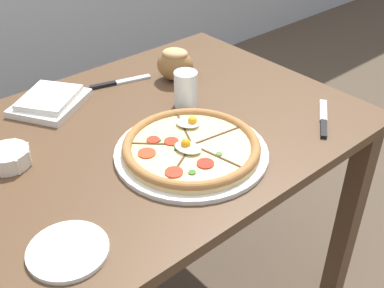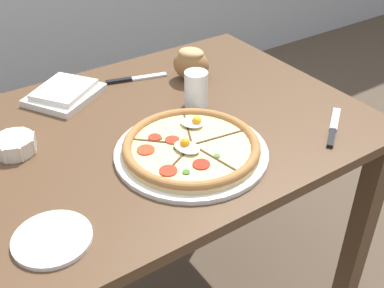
# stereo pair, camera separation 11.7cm
# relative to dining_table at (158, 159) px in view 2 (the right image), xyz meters

# --- Properties ---
(dining_table) EXTENTS (1.12, 0.83, 0.75)m
(dining_table) POSITION_rel_dining_table_xyz_m (0.00, 0.00, 0.00)
(dining_table) COLOR #513823
(dining_table) RESTS_ON ground_plane
(pizza) EXTENTS (0.38, 0.38, 0.05)m
(pizza) POSITION_rel_dining_table_xyz_m (0.00, -0.17, 0.14)
(pizza) COLOR white
(pizza) RESTS_ON dining_table
(ramekin_bowl) EXTENTS (0.11, 0.11, 0.04)m
(ramekin_bowl) POSITION_rel_dining_table_xyz_m (-0.35, 0.08, 0.14)
(ramekin_bowl) COLOR silver
(ramekin_bowl) RESTS_ON dining_table
(napkin_folded) EXTENTS (0.26, 0.24, 0.04)m
(napkin_folded) POSITION_rel_dining_table_xyz_m (-0.15, 0.28, 0.13)
(napkin_folded) COLOR silver
(napkin_folded) RESTS_ON dining_table
(bread_piece_near) EXTENTS (0.14, 0.14, 0.10)m
(bread_piece_near) POSITION_rel_dining_table_xyz_m (0.23, 0.17, 0.17)
(bread_piece_near) COLOR olive
(bread_piece_near) RESTS_ON dining_table
(knife_main) EXTENTS (0.19, 0.07, 0.01)m
(knife_main) POSITION_rel_dining_table_xyz_m (0.08, 0.27, 0.12)
(knife_main) COLOR silver
(knife_main) RESTS_ON dining_table
(knife_spare) EXTENTS (0.17, 0.13, 0.01)m
(knife_spare) POSITION_rel_dining_table_xyz_m (0.38, -0.28, 0.12)
(knife_spare) COLOR silver
(knife_spare) RESTS_ON dining_table
(water_glass) EXTENTS (0.07, 0.07, 0.11)m
(water_glass) POSITION_rel_dining_table_xyz_m (0.15, 0.02, 0.16)
(water_glass) COLOR white
(water_glass) RESTS_ON dining_table
(side_saucer) EXTENTS (0.16, 0.16, 0.01)m
(side_saucer) POSITION_rel_dining_table_xyz_m (-0.39, -0.26, 0.12)
(side_saucer) COLOR white
(side_saucer) RESTS_ON dining_table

